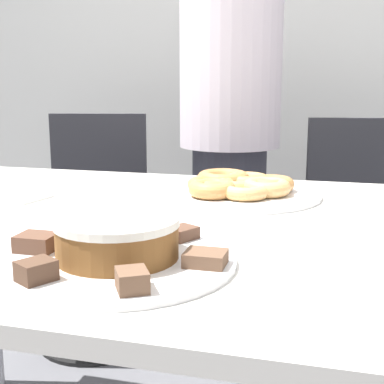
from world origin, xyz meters
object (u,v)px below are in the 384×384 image
object	(u,v)px
frosted_cake	(117,237)
plate_cake	(118,260)
office_chair_left	(94,234)
napkin	(18,197)
plate_donuts	(238,194)
person_standing	(230,134)
office_chair_right	(368,255)

from	to	relation	value
frosted_cake	plate_cake	bearing A→B (deg)	-75.96
office_chair_left	napkin	xyz separation A→B (m)	(0.20, -0.81, 0.33)
office_chair_left	frosted_cake	world-z (taller)	office_chair_left
plate_donuts	frosted_cake	world-z (taller)	frosted_cake
plate_cake	napkin	world-z (taller)	plate_cake
person_standing	plate_cake	bearing A→B (deg)	-86.82
person_standing	office_chair_left	bearing A→B (deg)	-173.90
person_standing	office_chair_left	size ratio (longest dim) A/B	1.77
person_standing	plate_donuts	world-z (taller)	person_standing
frosted_cake	plate_donuts	bearing A→B (deg)	80.45
office_chair_left	office_chair_right	bearing A→B (deg)	-13.06
plate_cake	plate_donuts	xyz separation A→B (m)	(0.09, 0.53, 0.00)
office_chair_right	plate_donuts	bearing A→B (deg)	-131.65
office_chair_left	office_chair_right	world-z (taller)	same
napkin	frosted_cake	bearing A→B (deg)	-42.18
plate_cake	napkin	size ratio (longest dim) A/B	2.47
person_standing	office_chair_right	world-z (taller)	person_standing
office_chair_right	napkin	world-z (taller)	office_chair_right
person_standing	office_chair_right	distance (m)	0.65
office_chair_left	office_chair_right	size ratio (longest dim) A/B	1.00
plate_cake	office_chair_right	bearing A→B (deg)	69.48
office_chair_left	frosted_cake	distance (m)	1.37
person_standing	napkin	xyz separation A→B (m)	(-0.34, -0.87, -0.08)
person_standing	frosted_cake	bearing A→B (deg)	-86.82
office_chair_left	frosted_cake	xyz separation A→B (m)	(0.60, -1.18, 0.37)
frosted_cake	napkin	size ratio (longest dim) A/B	1.29
office_chair_right	plate_donuts	distance (m)	0.81
person_standing	frosted_cake	xyz separation A→B (m)	(0.07, -1.23, -0.04)
office_chair_left	plate_donuts	bearing A→B (deg)	-55.98
office_chair_right	frosted_cake	bearing A→B (deg)	-123.63
office_chair_left	office_chair_right	xyz separation A→B (m)	(1.04, -0.00, 0.00)
napkin	office_chair_right	bearing A→B (deg)	43.73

